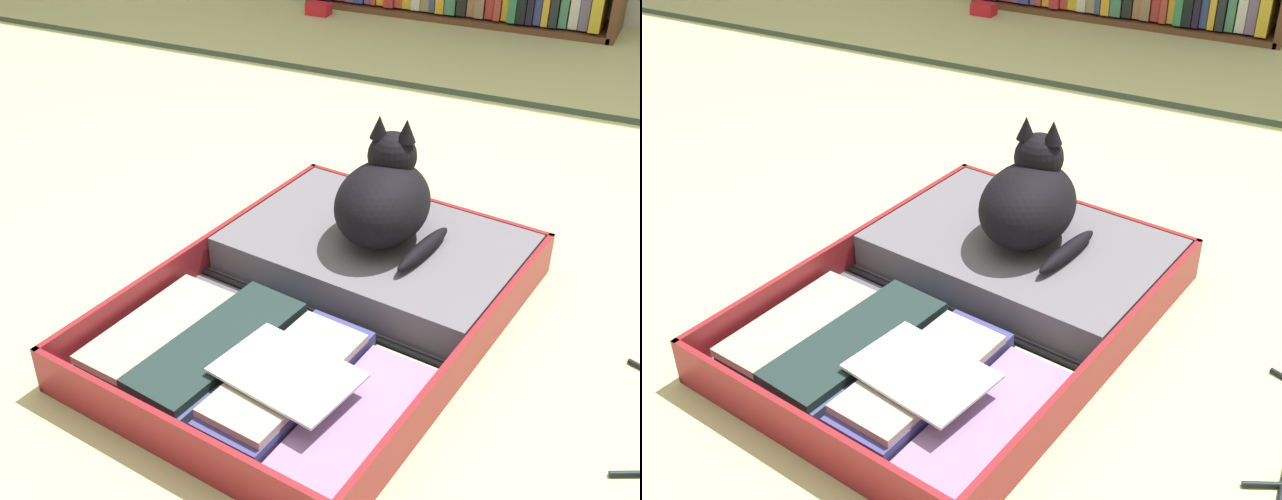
# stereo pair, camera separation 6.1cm
# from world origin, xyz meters

# --- Properties ---
(ground_plane) EXTENTS (10.00, 10.00, 0.00)m
(ground_plane) POSITION_xyz_m (0.00, 0.00, 0.00)
(ground_plane) COLOR #C2C082
(tatami_border) EXTENTS (4.80, 0.05, 0.00)m
(tatami_border) POSITION_xyz_m (0.00, 1.37, 0.00)
(tatami_border) COLOR #374933
(tatami_border) RESTS_ON ground_plane
(open_suitcase) EXTENTS (0.74, 0.96, 0.10)m
(open_suitcase) POSITION_xyz_m (0.05, 0.09, 0.04)
(open_suitcase) COLOR maroon
(open_suitcase) RESTS_ON ground_plane
(black_cat) EXTENTS (0.25, 0.28, 0.25)m
(black_cat) POSITION_xyz_m (0.08, 0.26, 0.18)
(black_cat) COLOR black
(black_cat) RESTS_ON open_suitcase
(small_red_pouch) EXTENTS (0.10, 0.07, 0.05)m
(small_red_pouch) POSITION_xyz_m (-0.92, 2.02, 0.02)
(small_red_pouch) COLOR red
(small_red_pouch) RESTS_ON ground_plane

